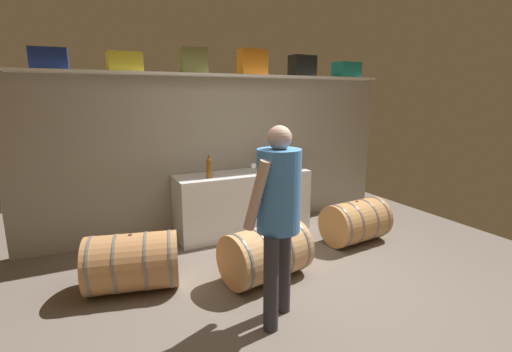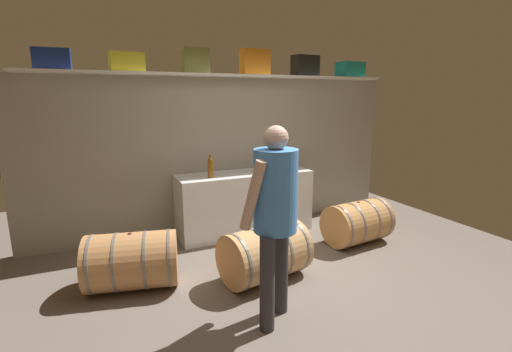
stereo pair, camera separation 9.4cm
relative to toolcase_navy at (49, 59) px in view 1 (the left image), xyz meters
name	(u,v)px [view 1 (the left image)]	position (x,y,z in m)	size (l,w,h in m)	color
ground_plane	(275,272)	(2.02, -1.45, -2.30)	(6.55, 7.47, 0.02)	#6D6258
back_wall_panel	(221,155)	(2.02, 0.15, -1.22)	(5.35, 0.10, 2.14)	gray
high_shelf_board	(224,76)	(2.02, 0.00, -0.13)	(4.92, 0.40, 0.03)	white
toolcase_navy	(49,59)	(0.00, 0.00, 0.00)	(0.37, 0.20, 0.23)	navy
toolcase_yellow	(125,62)	(0.78, 0.00, -0.01)	(0.38, 0.27, 0.22)	yellow
toolcase_olive	(193,61)	(1.61, 0.00, 0.04)	(0.33, 0.25, 0.31)	olive
toolcase_orange	(253,62)	(2.45, 0.00, 0.05)	(0.39, 0.19, 0.34)	orange
toolcase_black	(302,66)	(3.25, 0.00, 0.03)	(0.37, 0.22, 0.29)	black
toolcase_teal	(346,70)	(4.06, 0.00, 0.00)	(0.37, 0.28, 0.23)	#1A8277
work_cabinet	(243,203)	(2.20, -0.20, -1.86)	(1.87, 0.58, 0.86)	white
wine_bottle_dark	(265,159)	(2.60, -0.08, -1.28)	(0.07, 0.07, 0.33)	black
wine_bottle_amber	(209,167)	(1.68, -0.31, -1.29)	(0.07, 0.07, 0.30)	brown
wine_glass	(254,166)	(2.33, -0.26, -1.33)	(0.08, 0.08, 0.14)	white
wine_barrel_near	(356,222)	(3.38, -1.18, -2.01)	(0.88, 0.63, 0.56)	tan
wine_barrel_far	(266,253)	(1.86, -1.56, -2.00)	(0.97, 0.72, 0.58)	tan
wine_barrel_flank	(133,262)	(0.57, -1.18, -2.00)	(0.97, 0.74, 0.58)	tan
winemaker_pouring	(278,205)	(1.61, -2.24, -1.26)	(0.51, 0.48, 1.67)	#322F34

